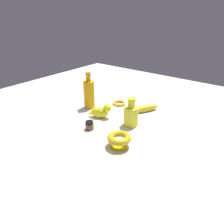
{
  "coord_description": "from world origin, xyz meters",
  "views": [
    {
      "loc": [
        0.86,
        0.68,
        0.57
      ],
      "look_at": [
        0.0,
        0.0,
        0.05
      ],
      "focal_mm": 35.05,
      "sensor_mm": 36.0,
      "label": 1
    }
  ],
  "objects_px": {
    "bowl": "(119,139)",
    "nail_polish_jar": "(89,125)",
    "bottle_tall": "(89,93)",
    "banana": "(145,109)",
    "bangle": "(119,103)",
    "cat_figurine": "(101,111)",
    "bottle_short": "(131,115)"
  },
  "relations": [
    {
      "from": "bowl",
      "to": "nail_polish_jar",
      "type": "bearing_deg",
      "value": -98.11
    },
    {
      "from": "bottle_tall",
      "to": "banana",
      "type": "distance_m",
      "value": 0.36
    },
    {
      "from": "bangle",
      "to": "cat_figurine",
      "type": "xyz_separation_m",
      "value": [
        0.22,
        0.03,
        0.03
      ]
    },
    {
      "from": "nail_polish_jar",
      "to": "bottle_short",
      "type": "relative_size",
      "value": 0.29
    },
    {
      "from": "bowl",
      "to": "cat_figurine",
      "type": "xyz_separation_m",
      "value": [
        -0.17,
        -0.25,
        0.0
      ]
    },
    {
      "from": "bowl",
      "to": "bottle_tall",
      "type": "bearing_deg",
      "value": -119.93
    },
    {
      "from": "bowl",
      "to": "nail_polish_jar",
      "type": "xyz_separation_m",
      "value": [
        -0.03,
        -0.21,
        -0.02
      ]
    },
    {
      "from": "nail_polish_jar",
      "to": "banana",
      "type": "height_order",
      "value": "nail_polish_jar"
    },
    {
      "from": "bangle",
      "to": "bowl",
      "type": "relative_size",
      "value": 0.79
    },
    {
      "from": "bangle",
      "to": "banana",
      "type": "bearing_deg",
      "value": 92.12
    },
    {
      "from": "bottle_short",
      "to": "nail_polish_jar",
      "type": "bearing_deg",
      "value": -40.22
    },
    {
      "from": "bowl",
      "to": "nail_polish_jar",
      "type": "height_order",
      "value": "bowl"
    },
    {
      "from": "bottle_short",
      "to": "banana",
      "type": "height_order",
      "value": "bottle_short"
    },
    {
      "from": "cat_figurine",
      "to": "banana",
      "type": "bearing_deg",
      "value": 145.03
    },
    {
      "from": "bowl",
      "to": "cat_figurine",
      "type": "height_order",
      "value": "cat_figurine"
    },
    {
      "from": "bangle",
      "to": "nail_polish_jar",
      "type": "xyz_separation_m",
      "value": [
        0.36,
        0.07,
        0.01
      ]
    },
    {
      "from": "bowl",
      "to": "bangle",
      "type": "bearing_deg",
      "value": -143.44
    },
    {
      "from": "cat_figurine",
      "to": "bowl",
      "type": "bearing_deg",
      "value": 56.27
    },
    {
      "from": "nail_polish_jar",
      "to": "cat_figurine",
      "type": "height_order",
      "value": "cat_figurine"
    },
    {
      "from": "bowl",
      "to": "banana",
      "type": "distance_m",
      "value": 0.4
    },
    {
      "from": "nail_polish_jar",
      "to": "bowl",
      "type": "bearing_deg",
      "value": 81.89
    },
    {
      "from": "nail_polish_jar",
      "to": "bottle_tall",
      "type": "bearing_deg",
      "value": -136.48
    },
    {
      "from": "bottle_short",
      "to": "bangle",
      "type": "bearing_deg",
      "value": -130.98
    },
    {
      "from": "bowl",
      "to": "bottle_short",
      "type": "height_order",
      "value": "bottle_short"
    },
    {
      "from": "bottle_tall",
      "to": "bottle_short",
      "type": "xyz_separation_m",
      "value": [
        0.04,
        0.34,
        -0.03
      ]
    },
    {
      "from": "bangle",
      "to": "bowl",
      "type": "distance_m",
      "value": 0.48
    },
    {
      "from": "bottle_short",
      "to": "banana",
      "type": "xyz_separation_m",
      "value": [
        -0.19,
        -0.03,
        -0.04
      ]
    },
    {
      "from": "banana",
      "to": "bottle_tall",
      "type": "bearing_deg",
      "value": 144.85
    },
    {
      "from": "cat_figurine",
      "to": "bottle_short",
      "type": "distance_m",
      "value": 0.19
    },
    {
      "from": "bangle",
      "to": "bottle_tall",
      "type": "distance_m",
      "value": 0.21
    },
    {
      "from": "bottle_tall",
      "to": "banana",
      "type": "bearing_deg",
      "value": 117.22
    },
    {
      "from": "bowl",
      "to": "nail_polish_jar",
      "type": "relative_size",
      "value": 2.41
    }
  ]
}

